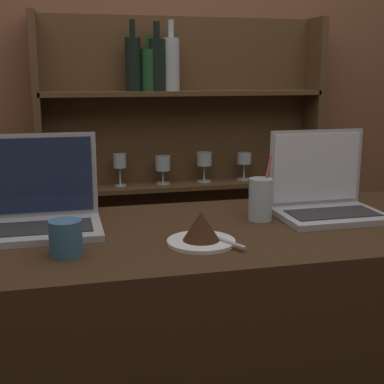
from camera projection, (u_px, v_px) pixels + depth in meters
back_wall at (148, 85)px, 2.41m from camera, size 7.00×0.06×2.70m
back_shelf at (180, 188)px, 2.47m from camera, size 1.27×0.18×1.65m
laptop_near at (36, 209)px, 1.46m from camera, size 0.34×0.24×0.26m
laptop_far at (325, 196)px, 1.61m from camera, size 0.30×0.22×0.25m
cake_plate at (201, 231)px, 1.34m from camera, size 0.18×0.18×0.08m
water_glass at (260, 199)px, 1.55m from camera, size 0.07×0.07×0.19m
coffee_cup at (66, 238)px, 1.25m from camera, size 0.08×0.08×0.08m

